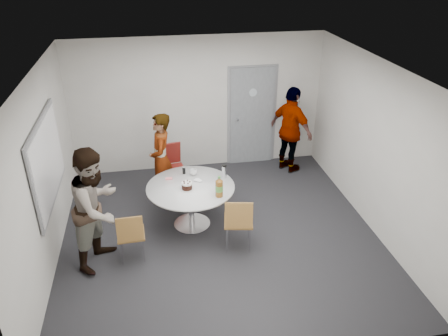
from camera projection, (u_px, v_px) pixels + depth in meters
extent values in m
plane|color=black|center=(220.00, 234.00, 7.12)|extent=(5.00, 5.00, 0.00)
plane|color=silver|center=(219.00, 70.00, 5.86)|extent=(5.00, 5.00, 0.00)
plane|color=#B7B4AD|center=(198.00, 104.00, 8.67)|extent=(5.00, 0.00, 5.00)
plane|color=#B7B4AD|center=(43.00, 174.00, 6.10)|extent=(0.00, 5.00, 5.00)
plane|color=#B7B4AD|center=(375.00, 147.00, 6.89)|extent=(0.00, 5.00, 5.00)
plane|color=#B7B4AD|center=(262.00, 271.00, 4.32)|extent=(5.00, 0.00, 5.00)
cube|color=slate|center=(252.00, 117.00, 8.97)|extent=(0.90, 0.05, 2.05)
cube|color=gray|center=(252.00, 116.00, 8.99)|extent=(1.02, 0.04, 2.12)
cylinder|color=#B2BFC6|center=(253.00, 92.00, 8.70)|extent=(0.16, 0.01, 0.16)
cylinder|color=silver|center=(237.00, 119.00, 8.87)|extent=(0.04, 0.14, 0.04)
cube|color=gray|center=(47.00, 161.00, 6.23)|extent=(0.03, 1.90, 1.25)
cube|color=white|center=(49.00, 161.00, 6.24)|extent=(0.01, 1.78, 1.13)
cylinder|color=silver|center=(191.00, 187.00, 7.02)|extent=(1.42, 1.42, 0.03)
cylinder|color=silver|center=(191.00, 206.00, 7.19)|extent=(0.09, 0.09, 0.69)
cylinder|color=silver|center=(192.00, 224.00, 7.35)|extent=(0.61, 0.61, 0.02)
cylinder|color=silver|center=(187.00, 189.00, 6.93)|extent=(0.22, 0.22, 0.01)
cylinder|color=black|center=(187.00, 186.00, 6.91)|extent=(0.17, 0.17, 0.09)
cylinder|color=white|center=(187.00, 183.00, 6.88)|extent=(0.17, 0.17, 0.02)
cylinder|color=brown|center=(219.00, 189.00, 6.68)|extent=(0.11, 0.11, 0.27)
cylinder|color=#52933B|center=(219.00, 188.00, 6.67)|extent=(0.12, 0.12, 0.10)
cone|color=brown|center=(219.00, 180.00, 6.60)|extent=(0.11, 0.11, 0.06)
cylinder|color=#4E9342|center=(219.00, 177.00, 6.59)|extent=(0.04, 0.04, 0.03)
imported|color=white|center=(193.00, 172.00, 7.33)|extent=(0.17, 0.17, 0.10)
cylinder|color=black|center=(184.00, 170.00, 7.36)|extent=(0.05, 0.05, 0.12)
cylinder|color=silver|center=(224.00, 172.00, 7.22)|extent=(0.08, 0.08, 0.21)
cylinder|color=black|center=(224.00, 165.00, 7.16)|extent=(0.08, 0.08, 0.03)
cube|color=#E57276|center=(169.00, 179.00, 7.21)|extent=(0.12, 0.06, 0.02)
ellipsoid|color=white|center=(198.00, 180.00, 7.15)|extent=(0.15, 0.15, 0.03)
cube|color=brown|center=(131.00, 234.00, 6.41)|extent=(0.41, 0.41, 0.03)
cube|color=brown|center=(130.00, 229.00, 6.15)|extent=(0.38, 0.10, 0.37)
cylinder|color=silver|center=(143.00, 238.00, 6.68)|extent=(0.02, 0.02, 0.42)
cylinder|color=silver|center=(121.00, 240.00, 6.62)|extent=(0.02, 0.02, 0.42)
cylinder|color=silver|center=(144.00, 251.00, 6.40)|extent=(0.02, 0.02, 0.42)
cylinder|color=silver|center=(122.00, 254.00, 6.34)|extent=(0.02, 0.02, 0.42)
cube|color=brown|center=(238.00, 221.00, 6.64)|extent=(0.50, 0.50, 0.04)
cube|color=brown|center=(239.00, 216.00, 6.35)|extent=(0.42, 0.17, 0.41)
cylinder|color=silver|center=(249.00, 227.00, 6.90)|extent=(0.02, 0.02, 0.46)
cylinder|color=silver|center=(227.00, 227.00, 6.91)|extent=(0.02, 0.02, 0.46)
cylinder|color=silver|center=(250.00, 240.00, 6.60)|extent=(0.02, 0.02, 0.46)
cylinder|color=silver|center=(227.00, 240.00, 6.60)|extent=(0.02, 0.02, 0.46)
cube|color=maroon|center=(173.00, 170.00, 8.05)|extent=(0.52, 0.52, 0.04)
cube|color=maroon|center=(169.00, 153.00, 8.11)|extent=(0.44, 0.17, 0.43)
cylinder|color=silver|center=(166.00, 188.00, 7.96)|extent=(0.02, 0.02, 0.48)
cylinder|color=silver|center=(186.00, 184.00, 8.07)|extent=(0.02, 0.02, 0.48)
cylinder|color=silver|center=(162.00, 179.00, 8.26)|extent=(0.02, 0.02, 0.48)
cylinder|color=silver|center=(180.00, 175.00, 8.37)|extent=(0.02, 0.02, 0.48)
imported|color=#A5C6EA|center=(161.00, 159.00, 7.66)|extent=(0.43, 0.63, 1.68)
imported|color=white|center=(97.00, 207.00, 6.14)|extent=(1.03, 1.11, 1.83)
imported|color=black|center=(291.00, 130.00, 8.69)|extent=(0.89, 1.11, 1.77)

